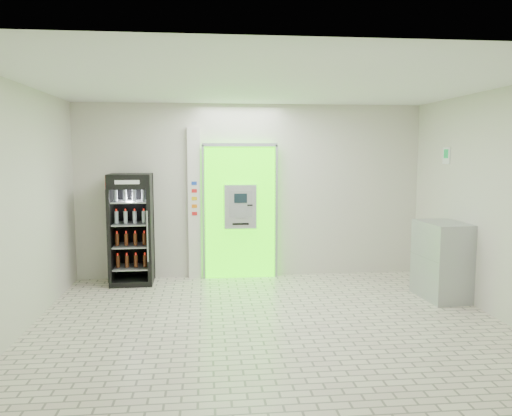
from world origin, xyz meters
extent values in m
plane|color=beige|center=(0.00, 0.00, 0.00)|extent=(6.00, 6.00, 0.00)
plane|color=beige|center=(0.00, 2.50, 1.50)|extent=(6.00, 0.00, 6.00)
plane|color=beige|center=(0.00, -2.50, 1.50)|extent=(6.00, 0.00, 6.00)
plane|color=beige|center=(-3.00, 0.00, 1.50)|extent=(0.00, 5.00, 5.00)
plane|color=beige|center=(3.00, 0.00, 1.50)|extent=(0.00, 5.00, 5.00)
plane|color=white|center=(0.00, 0.00, 3.00)|extent=(6.00, 6.00, 0.00)
cube|color=#31F900|center=(-0.20, 2.43, 1.15)|extent=(1.20, 0.12, 2.30)
cube|color=gray|center=(-0.20, 2.36, 2.30)|extent=(1.28, 0.04, 0.06)
cube|color=gray|center=(-0.83, 2.36, 1.15)|extent=(0.04, 0.04, 2.30)
cube|color=gray|center=(0.43, 2.36, 1.15)|extent=(0.04, 0.04, 2.30)
cube|color=black|center=(-0.10, 2.38, 0.50)|extent=(0.62, 0.01, 0.67)
cube|color=black|center=(-0.54, 2.38, 1.98)|extent=(0.22, 0.01, 0.18)
cube|color=#A0A3A8|center=(-0.20, 2.32, 1.25)|extent=(0.55, 0.12, 0.75)
cube|color=black|center=(-0.20, 2.25, 1.40)|extent=(0.22, 0.01, 0.16)
cube|color=gray|center=(-0.20, 2.25, 1.12)|extent=(0.16, 0.01, 0.12)
cube|color=black|center=(-0.04, 2.25, 1.28)|extent=(0.09, 0.01, 0.02)
cube|color=black|center=(-0.20, 2.25, 0.96)|extent=(0.28, 0.01, 0.03)
cube|color=silver|center=(-0.98, 2.45, 1.30)|extent=(0.22, 0.10, 2.60)
cube|color=#193FB2|center=(-0.98, 2.40, 1.65)|extent=(0.09, 0.01, 0.06)
cube|color=red|center=(-0.98, 2.40, 1.52)|extent=(0.09, 0.01, 0.06)
cube|color=yellow|center=(-0.98, 2.40, 1.39)|extent=(0.09, 0.01, 0.06)
cube|color=orange|center=(-0.98, 2.40, 1.26)|extent=(0.09, 0.01, 0.06)
cube|color=red|center=(-0.98, 2.40, 1.13)|extent=(0.09, 0.01, 0.06)
cube|color=black|center=(-2.02, 2.18, 0.91)|extent=(0.70, 0.64, 1.82)
cube|color=black|center=(-2.02, 2.47, 0.91)|extent=(0.69, 0.06, 1.82)
cube|color=red|center=(-2.02, 1.87, 1.71)|extent=(0.67, 0.02, 0.22)
cube|color=white|center=(-2.02, 1.87, 1.71)|extent=(0.38, 0.01, 0.06)
cube|color=black|center=(-2.02, 2.18, 0.05)|extent=(0.70, 0.64, 0.09)
cylinder|color=gray|center=(-1.72, 1.85, 0.84)|extent=(0.02, 0.02, 0.82)
cube|color=gray|center=(-2.02, 2.18, 0.27)|extent=(0.59, 0.54, 0.02)
cube|color=gray|center=(-2.02, 2.18, 0.64)|extent=(0.59, 0.54, 0.02)
cube|color=gray|center=(-2.02, 2.18, 1.00)|extent=(0.59, 0.54, 0.02)
cube|color=gray|center=(-2.02, 2.18, 1.37)|extent=(0.59, 0.54, 0.02)
cube|color=#A0A3A8|center=(2.70, 0.84, 0.57)|extent=(0.63, 0.89, 1.15)
cube|color=gray|center=(2.41, 0.84, 0.63)|extent=(0.06, 0.84, 0.01)
cube|color=white|center=(2.99, 1.40, 2.12)|extent=(0.02, 0.22, 0.26)
cube|color=#0C8E3B|center=(2.98, 1.40, 2.15)|extent=(0.00, 0.14, 0.14)
camera|label=1|loc=(-0.79, -6.13, 2.17)|focal=35.00mm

